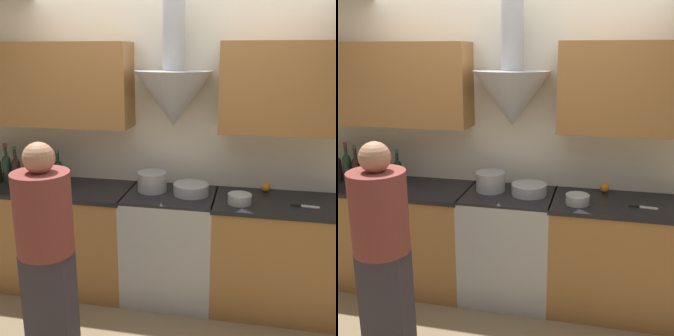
{
  "view_description": "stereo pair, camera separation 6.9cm",
  "coord_description": "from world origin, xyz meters",
  "views": [
    {
      "loc": [
        0.64,
        -2.92,
        2.07
      ],
      "look_at": [
        0.0,
        0.22,
        1.19
      ],
      "focal_mm": 45.0,
      "sensor_mm": 36.0,
      "label": 1
    },
    {
      "loc": [
        0.71,
        -2.9,
        2.07
      ],
      "look_at": [
        0.0,
        0.22,
        1.19
      ],
      "focal_mm": 45.0,
      "sensor_mm": 36.0,
      "label": 2
    }
  ],
  "objects": [
    {
      "name": "chefs_knife",
      "position": [
        1.06,
        0.23,
        0.94
      ],
      "size": [
        0.21,
        0.06,
        0.01
      ],
      "rotation": [
        0.0,
        0.0,
        -0.14
      ],
      "color": "silver",
      "rests_on": "counter_right"
    },
    {
      "name": "stock_pot",
      "position": [
        -0.17,
        0.37,
        1.02
      ],
      "size": [
        0.25,
        0.25,
        0.16
      ],
      "color": "#A8AAAF",
      "rests_on": "stove_range"
    },
    {
      "name": "wine_bottle_9",
      "position": [
        -1.0,
        0.34,
        1.06
      ],
      "size": [
        0.07,
        0.07,
        0.32
      ],
      "color": "black",
      "rests_on": "counter_left"
    },
    {
      "name": "mixing_bowl",
      "position": [
        0.17,
        0.35,
        0.98
      ],
      "size": [
        0.29,
        0.29,
        0.09
      ],
      "color": "#A8AAAF",
      "rests_on": "stove_range"
    },
    {
      "name": "wine_bottle_4",
      "position": [
        -1.49,
        0.34,
        1.08
      ],
      "size": [
        0.07,
        0.07,
        0.36
      ],
      "color": "black",
      "rests_on": "counter_left"
    },
    {
      "name": "orange_fruit",
      "position": [
        0.77,
        0.54,
        0.97
      ],
      "size": [
        0.08,
        0.08,
        0.08
      ],
      "color": "orange",
      "rests_on": "counter_right"
    },
    {
      "name": "counter_right",
      "position": [
        0.9,
        0.32,
        0.47
      ],
      "size": [
        1.07,
        0.62,
        0.94
      ],
      "color": "#9E6B38",
      "rests_on": "ground_plane"
    },
    {
      "name": "wine_bottle_7",
      "position": [
        -1.2,
        0.32,
        1.07
      ],
      "size": [
        0.08,
        0.08,
        0.34
      ],
      "color": "black",
      "rests_on": "counter_left"
    },
    {
      "name": "stove_range",
      "position": [
        0.0,
        0.32,
        0.47
      ],
      "size": [
        0.74,
        0.6,
        0.94
      ],
      "color": "#A8AAAF",
      "rests_on": "ground_plane"
    },
    {
      "name": "saucepan",
      "position": [
        0.57,
        0.21,
        0.97
      ],
      "size": [
        0.18,
        0.18,
        0.08
      ],
      "color": "#A8AAAF",
      "rests_on": "counter_right"
    },
    {
      "name": "wine_bottle_8",
      "position": [
        -1.11,
        0.33,
        1.08
      ],
      "size": [
        0.08,
        0.08,
        0.33
      ],
      "color": "black",
      "rests_on": "counter_left"
    },
    {
      "name": "wine_bottle_5",
      "position": [
        -1.4,
        0.34,
        1.07
      ],
      "size": [
        0.07,
        0.07,
        0.34
      ],
      "color": "black",
      "rests_on": "counter_left"
    },
    {
      "name": "person_foreground_left",
      "position": [
        -0.59,
        -0.71,
        0.85
      ],
      "size": [
        0.35,
        0.35,
        1.56
      ],
      "color": "#38333D",
      "rests_on": "ground_plane"
    },
    {
      "name": "ground_plane",
      "position": [
        0.0,
        0.0,
        0.0
      ],
      "size": [
        12.0,
        12.0,
        0.0
      ],
      "primitive_type": "plane",
      "color": "#847051"
    },
    {
      "name": "wine_bottle_6",
      "position": [
        -1.3,
        0.35,
        1.07
      ],
      "size": [
        0.08,
        0.08,
        0.33
      ],
      "color": "black",
      "rests_on": "counter_left"
    },
    {
      "name": "counter_left",
      "position": [
        -1.16,
        0.32,
        0.47
      ],
      "size": [
        1.61,
        0.62,
        0.94
      ],
      "color": "#9E6B38",
      "rests_on": "ground_plane"
    },
    {
      "name": "wall_back",
      "position": [
        -0.1,
        0.58,
        1.48
      ],
      "size": [
        8.4,
        0.63,
        2.6
      ],
      "color": "silver",
      "rests_on": "ground_plane"
    }
  ]
}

